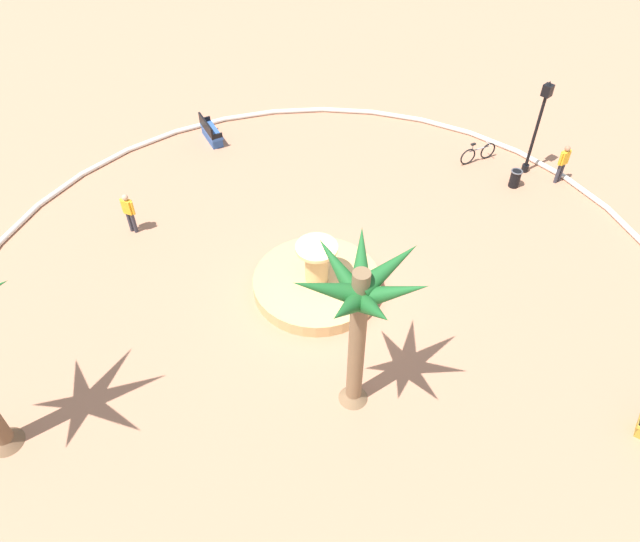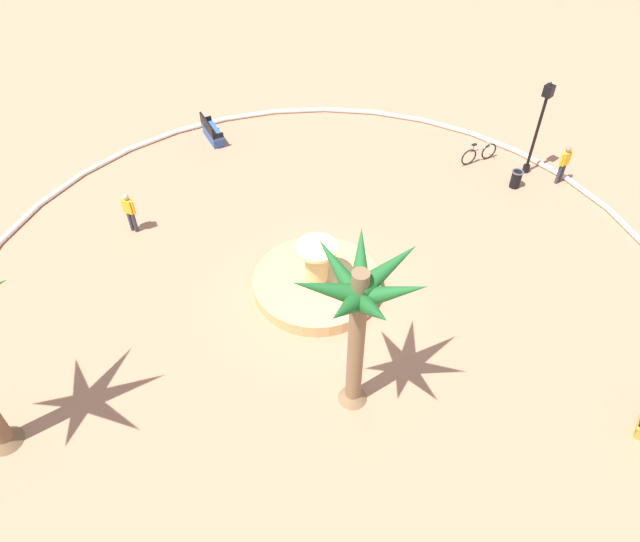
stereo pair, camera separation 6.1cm
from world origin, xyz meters
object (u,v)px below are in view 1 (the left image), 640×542
at_px(fountain, 317,282).
at_px(person_cyclist_photo, 129,211).
at_px(lamppost, 539,121).
at_px(person_cyclist_helmet, 563,162).
at_px(bench_east, 211,133).
at_px(trash_bin, 515,178).
at_px(bicycle_red_frame, 478,153).
at_px(palm_tree_near_fountain, 360,304).

relative_size(fountain, person_cyclist_photo, 2.54).
relative_size(lamppost, person_cyclist_photo, 2.40).
bearing_deg(lamppost, person_cyclist_helmet, -167.55).
relative_size(fountain, bench_east, 2.47).
height_order(lamppost, trash_bin, lamppost).
relative_size(trash_bin, bicycle_red_frame, 0.44).
distance_m(palm_tree_near_fountain, trash_bin, 12.35).
height_order(bench_east, lamppost, lamppost).
xyz_separation_m(bicycle_red_frame, person_cyclist_helmet, (-3.07, -1.09, 0.54)).
height_order(lamppost, person_cyclist_helmet, lamppost).
xyz_separation_m(palm_tree_near_fountain, bench_east, (13.27, -5.17, -3.52)).
distance_m(bench_east, lamppost, 13.35).
distance_m(lamppost, bicycle_red_frame, 2.74).
distance_m(palm_tree_near_fountain, lamppost, 13.17).
bearing_deg(person_cyclist_photo, bicycle_red_frame, -116.04).
relative_size(trash_bin, person_cyclist_helmet, 0.44).
bearing_deg(lamppost, person_cyclist_photo, 59.36).
relative_size(palm_tree_near_fountain, trash_bin, 7.09).
height_order(bicycle_red_frame, person_cyclist_helmet, person_cyclist_helmet).
relative_size(palm_tree_near_fountain, bench_east, 3.09).
xyz_separation_m(bench_east, lamppost, (-10.75, -7.66, 1.95)).
bearing_deg(bench_east, person_cyclist_helmet, -146.59).
bearing_deg(bicycle_red_frame, bench_east, 37.36).
xyz_separation_m(bench_east, person_cyclist_helmet, (-12.04, -7.94, 0.58)).
xyz_separation_m(fountain, person_cyclist_helmet, (-2.49, -10.91, 0.64)).
height_order(fountain, person_cyclist_photo, fountain).
bearing_deg(person_cyclist_photo, trash_bin, -123.84).
relative_size(bench_east, person_cyclist_helmet, 1.02).
bearing_deg(fountain, lamppost, -96.46).
height_order(palm_tree_near_fountain, trash_bin, palm_tree_near_fountain).
height_order(lamppost, person_cyclist_photo, lamppost).
relative_size(lamppost, person_cyclist_helmet, 2.39).
bearing_deg(person_cyclist_helmet, trash_bin, 54.67).
bearing_deg(trash_bin, palm_tree_near_fountain, 101.10).
bearing_deg(bench_east, palm_tree_near_fountain, 158.70).
height_order(palm_tree_near_fountain, bicycle_red_frame, palm_tree_near_fountain).
height_order(trash_bin, person_cyclist_helmet, person_cyclist_helmet).
relative_size(person_cyclist_helmet, person_cyclist_photo, 1.01).
relative_size(palm_tree_near_fountain, person_cyclist_photo, 3.17).
height_order(palm_tree_near_fountain, person_cyclist_helmet, palm_tree_near_fountain).
bearing_deg(bicycle_red_frame, trash_bin, 169.01).
bearing_deg(bench_east, person_cyclist_photo, 116.68).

